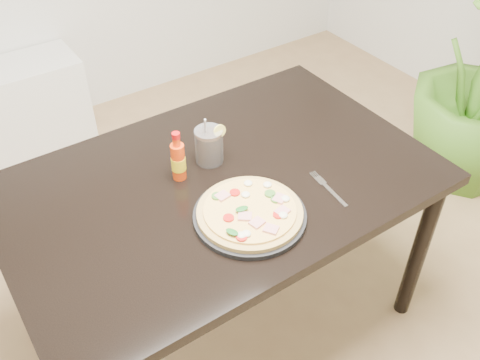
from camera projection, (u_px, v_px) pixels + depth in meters
dining_table at (220, 198)px, 1.80m from camera, size 1.40×0.90×0.75m
plate at (250, 216)px, 1.60m from camera, size 0.34×0.34×0.02m
pizza at (250, 211)px, 1.59m from camera, size 0.32×0.32×0.03m
hot_sauce_bottle at (178, 161)px, 1.70m from camera, size 0.06×0.06×0.18m
cola_cup at (209, 146)px, 1.78m from camera, size 0.10×0.09×0.18m
fork at (327, 188)px, 1.71m from camera, size 0.04×0.19×0.00m
plant_pot at (461, 154)px, 2.89m from camera, size 0.28×0.28×0.22m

